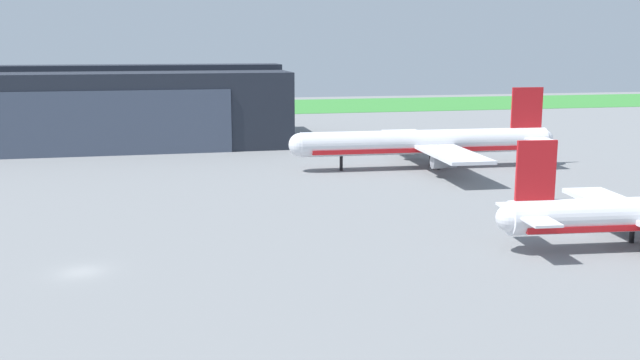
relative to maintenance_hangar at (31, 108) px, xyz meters
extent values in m
plane|color=slate|center=(19.58, -95.96, -8.15)|extent=(440.00, 440.00, 0.00)
cube|color=#388537|center=(19.58, 83.32, -8.11)|extent=(440.00, 56.00, 0.08)
cube|color=#232833|center=(0.00, 0.09, -0.14)|extent=(109.45, 40.40, 16.00)
cube|color=#424C60|center=(0.00, -20.26, -1.74)|extent=(83.18, 0.30, 12.80)
cube|color=#232833|center=(0.00, 0.09, 8.46)|extent=(109.45, 9.70, 1.20)
sphere|color=silver|center=(63.42, -98.73, -4.36)|extent=(2.93, 2.93, 2.93)
cube|color=red|center=(66.06, -98.97, 0.71)|extent=(4.32, 0.78, 6.38)
cube|color=silver|center=(65.14, -101.73, -3.98)|extent=(3.44, 5.50, 0.28)
cube|color=silver|center=(65.65, -96.10, -3.98)|extent=(3.44, 5.50, 0.28)
cube|color=silver|center=(79.98, -91.95, -4.82)|extent=(6.57, 14.83, 0.56)
cylinder|color=gray|center=(80.67, -93.17, -6.16)|extent=(3.73, 2.37, 2.06)
cylinder|color=black|center=(78.76, -98.14, -7.19)|extent=(0.56, 0.56, 1.91)
cylinder|color=silver|center=(73.50, -46.70, -3.45)|extent=(45.17, 6.14, 4.29)
sphere|color=silver|center=(51.00, -45.78, -3.45)|extent=(4.12, 4.12, 4.12)
sphere|color=silver|center=(95.99, -47.63, -3.45)|extent=(3.35, 3.35, 3.35)
cube|color=red|center=(73.50, -46.70, -4.63)|extent=(41.57, 6.04, 0.75)
cube|color=red|center=(92.39, -47.48, 2.35)|extent=(5.87, 0.64, 7.30)
cube|color=silver|center=(93.42, -44.32, -3.02)|extent=(4.30, 6.17, 0.28)
cube|color=silver|center=(93.16, -50.72, -3.02)|extent=(4.30, 6.17, 0.28)
cube|color=silver|center=(74.85, -35.78, -3.98)|extent=(8.00, 19.85, 0.56)
cube|color=silver|center=(73.94, -57.70, -3.98)|extent=(8.00, 19.85, 0.56)
cylinder|color=gray|center=(73.98, -37.32, -5.46)|extent=(4.17, 2.53, 2.36)
cylinder|color=gray|center=(73.21, -56.10, -5.46)|extent=(4.17, 2.53, 2.36)
cylinder|color=black|center=(58.20, -46.07, -6.87)|extent=(0.56, 0.56, 2.55)
cylinder|color=black|center=(75.39, -44.53, -6.87)|extent=(0.56, 0.56, 2.55)
cylinder|color=black|center=(75.20, -49.03, -6.87)|extent=(0.56, 0.56, 2.55)
camera|label=1|loc=(27.97, -166.99, 13.92)|focal=40.55mm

